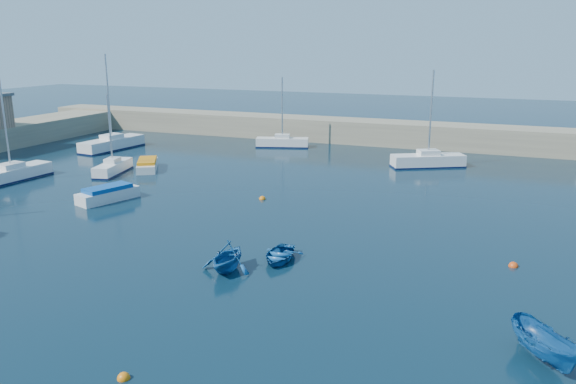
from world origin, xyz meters
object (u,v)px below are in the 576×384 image
at_px(sailboat_2, 11,174).
at_px(dinghy_right, 545,346).
at_px(sailboat_6, 428,160).
at_px(motorboat_2, 147,165).
at_px(sailboat_5, 282,142).
at_px(sailboat_4, 112,143).
at_px(sailboat_3, 113,167).
at_px(motorboat_1, 108,194).
at_px(dinghy_center, 279,255).
at_px(dinghy_left, 227,256).

bearing_deg(sailboat_2, dinghy_right, -14.52).
xyz_separation_m(sailboat_6, motorboat_2, (-23.73, -10.66, -0.19)).
xyz_separation_m(sailboat_2, sailboat_5, (15.16, 23.12, -0.03)).
relative_size(sailboat_4, dinghy_right, 2.99).
distance_m(sailboat_5, dinghy_right, 44.84).
height_order(sailboat_3, motorboat_2, sailboat_3).
xyz_separation_m(sailboat_2, motorboat_2, (8.03, 7.87, -0.15)).
height_order(sailboat_2, motorboat_1, sailboat_2).
bearing_deg(dinghy_center, motorboat_1, 154.57).
xyz_separation_m(sailboat_2, sailboat_3, (6.19, 5.35, -0.04)).
xyz_separation_m(sailboat_2, sailboat_6, (31.76, 18.53, 0.04)).
bearing_deg(sailboat_4, dinghy_right, -27.77).
distance_m(motorboat_1, dinghy_left, 16.64).
bearing_deg(motorboat_2, sailboat_6, -7.17).
xyz_separation_m(dinghy_left, dinghy_right, (14.58, -3.29, -0.13)).
relative_size(motorboat_1, dinghy_center, 1.60).
distance_m(sailboat_2, sailboat_6, 36.77).
distance_m(sailboat_3, sailboat_4, 12.35).
distance_m(sailboat_3, motorboat_2, 3.12).
distance_m(sailboat_4, motorboat_2, 11.94).
height_order(sailboat_6, motorboat_1, sailboat_6).
xyz_separation_m(sailboat_5, dinghy_right, (25.37, -36.97, 0.08)).
distance_m(sailboat_4, sailboat_5, 18.60).
height_order(sailboat_4, dinghy_right, sailboat_4).
height_order(sailboat_4, motorboat_1, sailboat_4).
bearing_deg(motorboat_1, sailboat_4, 146.16).
bearing_deg(motorboat_2, sailboat_5, 33.59).
height_order(motorboat_2, dinghy_left, dinghy_left).
distance_m(sailboat_5, dinghy_left, 35.37).
distance_m(sailboat_2, sailboat_3, 8.18).
distance_m(sailboat_4, sailboat_6, 33.52).
bearing_deg(sailboat_6, sailboat_4, 67.13).
bearing_deg(motorboat_1, dinghy_left, -12.34).
height_order(sailboat_3, sailboat_6, sailboat_6).
height_order(motorboat_1, motorboat_2, motorboat_1).
bearing_deg(sailboat_3, motorboat_2, 40.46).
bearing_deg(motorboat_1, sailboat_3, 144.69).
bearing_deg(sailboat_5, dinghy_right, -162.76).
height_order(sailboat_5, dinghy_left, sailboat_5).
distance_m(sailboat_3, dinghy_left, 25.38).
bearing_deg(sailboat_2, motorboat_1, -5.74).
height_order(sailboat_2, sailboat_4, sailboat_4).
height_order(sailboat_5, dinghy_right, sailboat_5).
bearing_deg(dinghy_left, sailboat_6, 77.27).
xyz_separation_m(sailboat_6, dinghy_right, (8.77, -32.39, 0.02)).
bearing_deg(motorboat_1, dinghy_right, -3.81).
xyz_separation_m(sailboat_4, dinghy_left, (27.51, -25.54, 0.12)).
relative_size(sailboat_2, dinghy_right, 2.67).
height_order(dinghy_center, dinghy_right, dinghy_right).
relative_size(sailboat_3, motorboat_2, 1.45).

